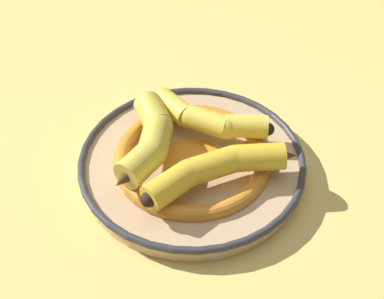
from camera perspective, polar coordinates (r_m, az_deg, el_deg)
name	(u,v)px	position (r m, az deg, el deg)	size (l,w,h in m)	color
ground_plane	(176,156)	(0.75, -1.77, -0.71)	(2.80, 2.80, 0.00)	#E5CC6B
decorative_bowl	(192,162)	(0.71, 0.00, -1.36)	(0.30, 0.30, 0.04)	tan
banana_a	(217,168)	(0.66, 2.68, -2.00)	(0.20, 0.09, 0.03)	gold
banana_b	(149,140)	(0.69, -4.56, 0.99)	(0.08, 0.17, 0.04)	gold
banana_c	(208,118)	(0.73, 1.67, 3.33)	(0.16, 0.11, 0.03)	yellow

